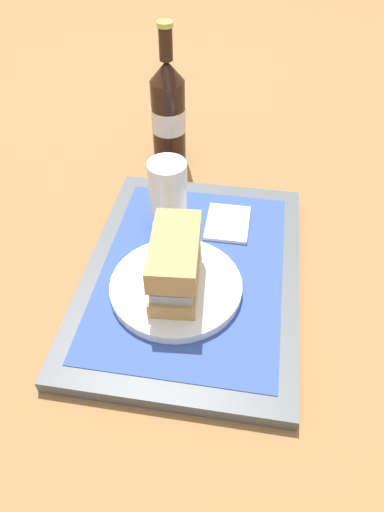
# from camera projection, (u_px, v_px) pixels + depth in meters

# --- Properties ---
(ground_plane) EXTENTS (3.00, 3.00, 0.00)m
(ground_plane) POSITION_uv_depth(u_px,v_px,m) (192.00, 279.00, 0.73)
(ground_plane) COLOR olive
(tray) EXTENTS (0.44, 0.32, 0.02)m
(tray) POSITION_uv_depth(u_px,v_px,m) (192.00, 275.00, 0.72)
(tray) COLOR #4C5156
(tray) RESTS_ON ground_plane
(placemat) EXTENTS (0.38, 0.27, 0.00)m
(placemat) POSITION_uv_depth(u_px,v_px,m) (192.00, 270.00, 0.71)
(placemat) COLOR #2D4793
(placemat) RESTS_ON tray
(plate) EXTENTS (0.19, 0.19, 0.01)m
(plate) POSITION_uv_depth(u_px,v_px,m) (176.00, 287.00, 0.68)
(plate) COLOR white
(plate) RESTS_ON placemat
(sandwich) EXTENTS (0.14, 0.07, 0.08)m
(sandwich) POSITION_uv_depth(u_px,v_px,m) (175.00, 261.00, 0.64)
(sandwich) COLOR tan
(sandwich) RESTS_ON plate
(beer_glass) EXTENTS (0.06, 0.06, 0.12)m
(beer_glass) POSITION_uv_depth(u_px,v_px,m) (168.00, 194.00, 0.73)
(beer_glass) COLOR silver
(beer_glass) RESTS_ON placemat
(napkin_folded) EXTENTS (0.09, 0.07, 0.01)m
(napkin_folded) POSITION_uv_depth(u_px,v_px,m) (228.00, 223.00, 0.78)
(napkin_folded) COLOR white
(napkin_folded) RESTS_ON placemat
(beer_bottle) EXTENTS (0.07, 0.07, 0.27)m
(beer_bottle) POSITION_uv_depth(u_px,v_px,m) (168.00, 113.00, 0.88)
(beer_bottle) COLOR black
(beer_bottle) RESTS_ON ground_plane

